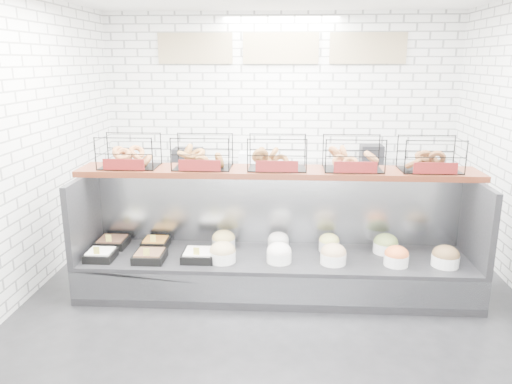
{
  "coord_description": "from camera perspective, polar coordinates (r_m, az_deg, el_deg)",
  "views": [
    {
      "loc": [
        0.07,
        -4.49,
        2.34
      ],
      "look_at": [
        -0.21,
        0.45,
        1.03
      ],
      "focal_mm": 35.0,
      "sensor_mm": 36.0,
      "label": 1
    }
  ],
  "objects": [
    {
      "name": "ground",
      "position": [
        5.06,
        2.16,
        -12.71
      ],
      "size": [
        5.5,
        5.5,
        0.0
      ],
      "primitive_type": "plane",
      "color": "black",
      "rests_on": "ground"
    },
    {
      "name": "room_shell",
      "position": [
        5.1,
        2.54,
        11.65
      ],
      "size": [
        5.02,
        5.51,
        3.01
      ],
      "color": "white",
      "rests_on": "ground"
    },
    {
      "name": "display_case",
      "position": [
        5.23,
        2.3,
        -7.78
      ],
      "size": [
        4.0,
        0.9,
        1.2
      ],
      "color": "black",
      "rests_on": "ground"
    },
    {
      "name": "bagel_shelf",
      "position": [
        5.1,
        2.4,
        3.93
      ],
      "size": [
        4.1,
        0.5,
        0.4
      ],
      "color": "#441A0E",
      "rests_on": "display_case"
    },
    {
      "name": "prep_counter",
      "position": [
        7.17,
        2.59,
        -0.31
      ],
      "size": [
        4.0,
        0.6,
        1.2
      ],
      "color": "#93969B",
      "rests_on": "ground"
    }
  ]
}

